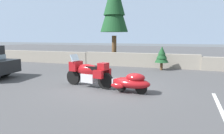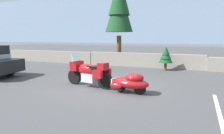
# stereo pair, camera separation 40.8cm
# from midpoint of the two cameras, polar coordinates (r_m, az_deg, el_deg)

# --- Properties ---
(ground_plane) EXTENTS (80.00, 80.00, 0.00)m
(ground_plane) POSITION_cam_midpoint_polar(r_m,az_deg,el_deg) (8.91, -0.11, -5.31)
(ground_plane) COLOR #4C4C4F
(stone_guard_wall) EXTENTS (24.00, 0.65, 0.95)m
(stone_guard_wall) POSITION_cam_midpoint_polar(r_m,az_deg,el_deg) (14.70, 10.28, 1.69)
(stone_guard_wall) COLOR gray
(stone_guard_wall) RESTS_ON ground
(distant_ridgeline) EXTENTS (240.00, 80.00, 16.00)m
(distant_ridgeline) POSITION_cam_midpoint_polar(r_m,az_deg,el_deg) (104.53, 20.83, 10.91)
(distant_ridgeline) COLOR #7F93AD
(distant_ridgeline) RESTS_ON ground
(touring_motorcycle) EXTENTS (2.30, 1.00, 1.33)m
(touring_motorcycle) POSITION_cam_midpoint_polar(r_m,az_deg,el_deg) (8.85, -4.98, -1.32)
(touring_motorcycle) COLOR black
(touring_motorcycle) RESTS_ON ground
(car_shaped_trailer) EXTENTS (2.23, 0.98, 0.76)m
(car_shaped_trailer) POSITION_cam_midpoint_polar(r_m,az_deg,el_deg) (7.86, 6.42, -4.11)
(car_shaped_trailer) COLOR black
(car_shaped_trailer) RESTS_ON ground
(pine_tree_tall) EXTENTS (2.11, 2.11, 7.49)m
(pine_tree_tall) POSITION_cam_midpoint_polar(r_m,az_deg,el_deg) (16.52, 2.70, 17.28)
(pine_tree_tall) COLOR brown
(pine_tree_tall) RESTS_ON ground
(pine_sapling_near) EXTENTS (0.87, 0.87, 1.49)m
(pine_sapling_near) POSITION_cam_midpoint_polar(r_m,az_deg,el_deg) (13.50, 15.20, 3.03)
(pine_sapling_near) COLOR brown
(pine_sapling_near) RESTS_ON ground
(parking_stripe_marker) EXTENTS (0.12, 3.60, 0.01)m
(parking_stripe_marker) POSITION_cam_midpoint_polar(r_m,az_deg,el_deg) (6.88, 28.44, -10.38)
(parking_stripe_marker) COLOR silver
(parking_stripe_marker) RESTS_ON ground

